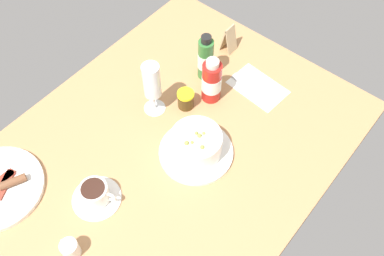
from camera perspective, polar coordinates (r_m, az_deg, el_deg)
ground_plane at (r=127.91cm, az=-2.98°, el=-2.81°), size 110.00×84.00×3.00cm
porridge_bowl at (r=121.76cm, az=0.55°, el=-2.27°), size 21.15×21.15×9.31cm
cutlery_setting at (r=141.13cm, az=8.40°, el=5.44°), size 12.90×18.41×0.90cm
coffee_cup at (r=118.77cm, az=-12.44°, el=-8.43°), size 13.19×13.19×6.21cm
creamer_jug at (r=114.44cm, az=-15.58°, el=-14.88°), size 4.40×5.33×5.77cm
wine_glass at (r=125.77cm, az=-5.24°, el=5.85°), size 6.56×6.56×18.57cm
jam_jar at (r=132.71cm, az=-0.83°, el=3.74°), size 5.18×5.18×5.93cm
sauce_bottle_red at (r=131.76cm, az=2.56°, el=6.09°), size 6.01×6.01×15.99cm
sauce_bottle_green at (r=137.44cm, az=1.78°, el=9.01°), size 4.95×4.95×16.87cm
menu_card at (r=148.15cm, az=4.82°, el=11.51°), size 4.63×4.49×9.65cm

